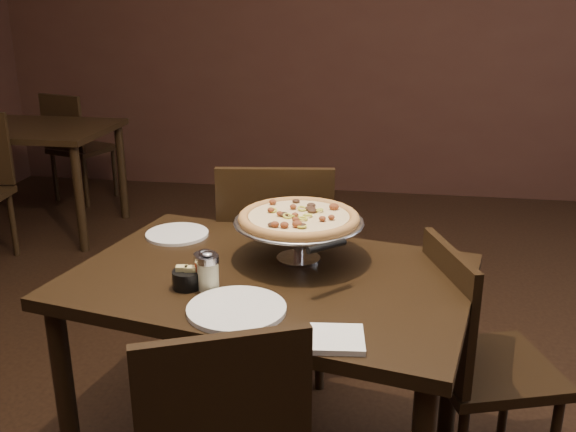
# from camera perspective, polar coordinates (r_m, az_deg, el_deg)

# --- Properties ---
(room) EXTENTS (6.04, 7.04, 2.84)m
(room) POSITION_cam_1_polar(r_m,az_deg,el_deg) (1.79, 2.97, 13.73)
(room) COLOR black
(room) RESTS_ON ground
(dining_table) EXTENTS (1.34, 1.02, 0.75)m
(dining_table) POSITION_cam_1_polar(r_m,az_deg,el_deg) (2.03, -1.64, -7.79)
(dining_table) COLOR black
(dining_table) RESTS_ON ground
(background_table) EXTENTS (1.18, 0.79, 0.74)m
(background_table) POSITION_cam_1_polar(r_m,az_deg,el_deg) (4.74, -22.36, 6.25)
(background_table) COLOR black
(background_table) RESTS_ON ground
(pizza_stand) EXTENTS (0.42, 0.42, 0.17)m
(pizza_stand) POSITION_cam_1_polar(r_m,az_deg,el_deg) (2.05, 0.96, -0.23)
(pizza_stand) COLOR silver
(pizza_stand) RESTS_ON dining_table
(parmesan_shaker) EXTENTS (0.07, 0.07, 0.12)m
(parmesan_shaker) POSITION_cam_1_polar(r_m,az_deg,el_deg) (1.88, -7.14, -4.89)
(parmesan_shaker) COLOR beige
(parmesan_shaker) RESTS_ON dining_table
(pepper_flake_shaker) EXTENTS (0.07, 0.07, 0.12)m
(pepper_flake_shaker) POSITION_cam_1_polar(r_m,az_deg,el_deg) (1.90, -7.33, -4.70)
(pepper_flake_shaker) COLOR #97250D
(pepper_flake_shaker) RESTS_ON dining_table
(packet_caddy) EXTENTS (0.09, 0.09, 0.07)m
(packet_caddy) POSITION_cam_1_polar(r_m,az_deg,el_deg) (1.91, -8.97, -5.50)
(packet_caddy) COLOR black
(packet_caddy) RESTS_ON dining_table
(napkin_stack) EXTENTS (0.15, 0.15, 0.01)m
(napkin_stack) POSITION_cam_1_polar(r_m,az_deg,el_deg) (1.62, 4.33, -10.84)
(napkin_stack) COLOR white
(napkin_stack) RESTS_ON dining_table
(plate_left) EXTENTS (0.22, 0.22, 0.01)m
(plate_left) POSITION_cam_1_polar(r_m,az_deg,el_deg) (2.33, -9.83, -1.59)
(plate_left) COLOR white
(plate_left) RESTS_ON dining_table
(plate_near) EXTENTS (0.27, 0.27, 0.01)m
(plate_near) POSITION_cam_1_polar(r_m,az_deg,el_deg) (1.77, -4.60, -8.24)
(plate_near) COLOR white
(plate_near) RESTS_ON dining_table
(serving_spatula) EXTENTS (0.18, 0.18, 0.03)m
(serving_spatula) POSITION_cam_1_polar(r_m,az_deg,el_deg) (1.83, 3.45, -2.76)
(serving_spatula) COLOR silver
(serving_spatula) RESTS_ON pizza_stand
(chair_far) EXTENTS (0.50, 0.50, 0.96)m
(chair_far) POSITION_cam_1_polar(r_m,az_deg,el_deg) (2.65, -0.99, -4.19)
(chair_far) COLOR black
(chair_far) RESTS_ON ground
(chair_side) EXTENTS (0.49, 0.49, 0.84)m
(chair_side) POSITION_cam_1_polar(r_m,az_deg,el_deg) (2.22, 16.19, -11.79)
(chair_side) COLOR black
(chair_side) RESTS_ON ground
(bg_chair_far) EXTENTS (0.51, 0.51, 0.86)m
(bg_chair_far) POSITION_cam_1_polar(r_m,az_deg,el_deg) (5.34, -18.38, 6.15)
(bg_chair_far) COLOR black
(bg_chair_far) RESTS_ON ground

